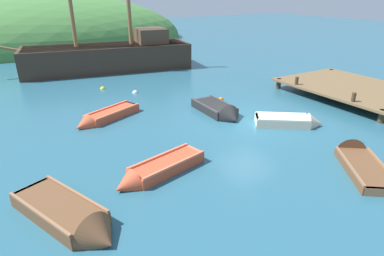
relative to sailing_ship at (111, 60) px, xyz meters
name	(u,v)px	position (x,y,z in m)	size (l,w,h in m)	color
ground_plane	(248,121)	(2.27, -13.81, -0.74)	(120.00, 120.00, 0.00)	#285B70
dock	(351,87)	(9.93, -13.81, -0.21)	(5.66, 7.33, 1.67)	brown
shore_hill	(29,44)	(-4.17, 17.81, -0.74)	(37.74, 21.95, 11.47)	#477F3D
sailing_ship	(111,60)	(0.00, 0.00, 0.00)	(15.11, 5.65, 11.77)	#38281E
rowboat_far	(156,172)	(-3.52, -16.07, -0.61)	(3.49, 1.68, 0.88)	#C64C2D
rowboat_outer_right	(71,219)	(-6.46, -17.16, -0.59)	(2.47, 3.79, 1.13)	brown
rowboat_near_dock	(105,118)	(-3.55, -10.26, -0.62)	(3.53, 2.25, 0.87)	#C64C2D
rowboat_portside	(220,112)	(1.58, -12.44, -0.60)	(1.28, 3.19, 1.17)	black
rowboat_outer_left	(291,123)	(3.60, -15.26, -0.60)	(2.99, 2.52, 0.94)	beige
rowboat_center	(358,162)	(2.94, -19.03, -0.65)	(2.92, 3.41, 1.13)	brown
buoy_orange	(221,100)	(3.03, -10.53, -0.74)	(0.29, 0.29, 0.29)	orange
buoy_white	(135,93)	(-0.70, -6.84, -0.74)	(0.33, 0.33, 0.33)	white
buoy_yellow	(103,89)	(-2.15, -5.02, -0.74)	(0.33, 0.33, 0.33)	yellow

